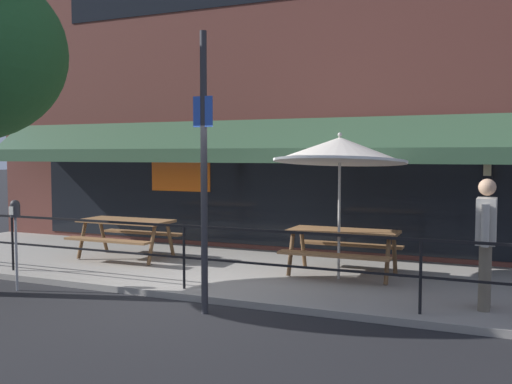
# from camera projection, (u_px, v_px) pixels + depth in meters

# --- Properties ---
(ground_plane) EXTENTS (120.00, 120.00, 0.00)m
(ground_plane) POSITION_uv_depth(u_px,v_px,m) (174.00, 300.00, 8.33)
(ground_plane) COLOR black
(patio_deck) EXTENTS (15.00, 4.00, 0.10)m
(patio_deck) POSITION_uv_depth(u_px,v_px,m) (233.00, 271.00, 10.16)
(patio_deck) COLOR gray
(patio_deck) RESTS_ON ground
(restaurant_building) EXTENTS (15.00, 1.60, 8.48)m
(restaurant_building) POSITION_uv_depth(u_px,v_px,m) (279.00, 55.00, 11.92)
(restaurant_building) COLOR brown
(restaurant_building) RESTS_ON ground
(patio_railing) EXTENTS (13.84, 0.04, 0.97)m
(patio_railing) POSITION_uv_depth(u_px,v_px,m) (184.00, 243.00, 8.55)
(patio_railing) COLOR black
(patio_railing) RESTS_ON patio_deck
(picnic_table_left) EXTENTS (1.80, 1.42, 0.76)m
(picnic_table_left) POSITION_uv_depth(u_px,v_px,m) (126.00, 228.00, 11.02)
(picnic_table_left) COLOR brown
(picnic_table_left) RESTS_ON patio_deck
(picnic_table_centre) EXTENTS (1.80, 1.42, 0.76)m
(picnic_table_centre) POSITION_uv_depth(u_px,v_px,m) (343.00, 240.00, 9.47)
(picnic_table_centre) COLOR brown
(picnic_table_centre) RESTS_ON patio_deck
(patio_umbrella_centre) EXTENTS (2.14, 2.14, 2.38)m
(patio_umbrella_centre) POSITION_uv_depth(u_px,v_px,m) (340.00, 151.00, 9.15)
(patio_umbrella_centre) COLOR #B7B2A8
(patio_umbrella_centre) RESTS_ON patio_deck
(pedestrian_walking) EXTENTS (0.25, 0.62, 1.71)m
(pedestrian_walking) POSITION_uv_depth(u_px,v_px,m) (486.00, 237.00, 7.39)
(pedestrian_walking) COLOR #665B4C
(pedestrian_walking) RESTS_ON patio_deck
(parking_meter_near) EXTENTS (0.15, 0.16, 1.42)m
(parking_meter_near) POSITION_uv_depth(u_px,v_px,m) (15.00, 217.00, 8.82)
(parking_meter_near) COLOR gray
(parking_meter_near) RESTS_ON ground
(street_sign_pole) EXTENTS (0.28, 0.09, 3.72)m
(street_sign_pole) POSITION_uv_depth(u_px,v_px,m) (204.00, 170.00, 7.49)
(street_sign_pole) COLOR #2D2D33
(street_sign_pole) RESTS_ON ground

